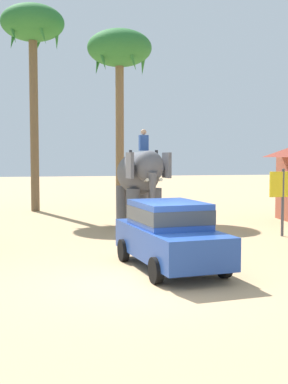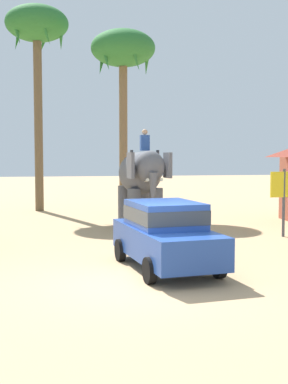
{
  "view_description": "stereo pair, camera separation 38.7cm",
  "coord_description": "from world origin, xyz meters",
  "px_view_note": "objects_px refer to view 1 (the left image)",
  "views": [
    {
      "loc": [
        -2.34,
        -10.83,
        2.84
      ],
      "look_at": [
        1.23,
        6.14,
        1.6
      ],
      "focal_mm": 46.9,
      "sensor_mm": 36.0,
      "label": 1
    },
    {
      "loc": [
        -1.96,
        -10.9,
        2.84
      ],
      "look_at": [
        1.23,
        6.14,
        1.6
      ],
      "focal_mm": 46.9,
      "sensor_mm": 36.0,
      "label": 2
    }
  ],
  "objects_px": {
    "car_sedan_foreground": "(170,232)",
    "palm_tree_far_back": "(119,54)",
    "palm_tree_behind_elephant": "(33,31)",
    "signboard_yellow": "(283,189)",
    "elephant_with_mahout": "(140,178)"
  },
  "relations": [
    {
      "from": "palm_tree_behind_elephant",
      "to": "elephant_with_mahout",
      "type": "bearing_deg",
      "value": -58.93
    },
    {
      "from": "car_sedan_foreground",
      "to": "elephant_with_mahout",
      "type": "xyz_separation_m",
      "value": [
        0.73,
        7.47,
        1.06
      ]
    },
    {
      "from": "car_sedan_foreground",
      "to": "palm_tree_behind_elephant",
      "type": "distance_m",
      "value": 16.86
    },
    {
      "from": "palm_tree_far_back",
      "to": "signboard_yellow",
      "type": "distance_m",
      "value": 11.55
    },
    {
      "from": "signboard_yellow",
      "to": "palm_tree_behind_elephant",
      "type": "bearing_deg",
      "value": 130.35
    },
    {
      "from": "signboard_yellow",
      "to": "elephant_with_mahout",
      "type": "bearing_deg",
      "value": 143.68
    },
    {
      "from": "palm_tree_behind_elephant",
      "to": "signboard_yellow",
      "type": "bearing_deg",
      "value": -49.65
    },
    {
      "from": "palm_tree_behind_elephant",
      "to": "palm_tree_far_back",
      "type": "height_order",
      "value": "palm_tree_behind_elephant"
    },
    {
      "from": "palm_tree_far_back",
      "to": "signboard_yellow",
      "type": "relative_size",
      "value": 3.79
    },
    {
      "from": "car_sedan_foreground",
      "to": "palm_tree_far_back",
      "type": "xyz_separation_m",
      "value": [
        0.8,
        12.83,
        6.95
      ]
    },
    {
      "from": "car_sedan_foreground",
      "to": "signboard_yellow",
      "type": "bearing_deg",
      "value": 38.43
    },
    {
      "from": "elephant_with_mahout",
      "to": "palm_tree_behind_elephant",
      "type": "distance_m",
      "value": 10.73
    },
    {
      "from": "elephant_with_mahout",
      "to": "signboard_yellow",
      "type": "bearing_deg",
      "value": -36.32
    },
    {
      "from": "car_sedan_foreground",
      "to": "signboard_yellow",
      "type": "xyz_separation_m",
      "value": [
        5.24,
        4.16,
        0.76
      ]
    },
    {
      "from": "palm_tree_far_back",
      "to": "elephant_with_mahout",
      "type": "bearing_deg",
      "value": -90.73
    }
  ]
}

